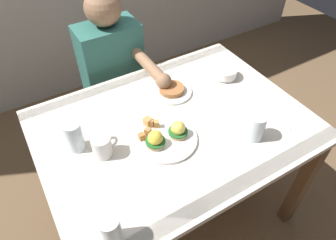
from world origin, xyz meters
name	(u,v)px	position (x,y,z in m)	size (l,w,h in m)	color
ground_plane	(173,207)	(0.00, 0.00, 0.00)	(6.00, 6.00, 0.00)	brown
dining_table	(174,139)	(0.00, 0.00, 0.63)	(1.20, 0.90, 0.74)	silver
eggs_benedict_plate	(165,136)	(-0.09, -0.06, 0.76)	(0.27, 0.27, 0.09)	white
fruit_bowl	(226,73)	(0.42, 0.16, 0.77)	(0.12, 0.12, 0.05)	white
coffee_mug	(103,146)	(-0.34, 0.00, 0.79)	(0.11, 0.08, 0.09)	white
fork	(279,117)	(0.44, -0.21, 0.74)	(0.05, 0.16, 0.00)	silver
water_glass_near	(111,232)	(-0.45, -0.35, 0.80)	(0.07, 0.07, 0.13)	silver
water_glass_far	(255,128)	(0.25, -0.24, 0.79)	(0.08, 0.08, 0.12)	silver
water_glass_extra	(75,138)	(-0.42, 0.09, 0.80)	(0.07, 0.07, 0.14)	silver
side_plate	(172,91)	(0.10, 0.19, 0.75)	(0.20, 0.20, 0.04)	white
diner_person	(115,74)	(-0.04, 0.60, 0.65)	(0.34, 0.54, 1.14)	#33333D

